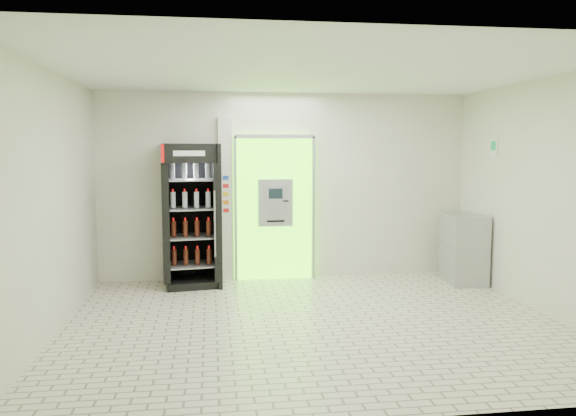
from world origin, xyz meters
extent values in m
plane|color=beige|center=(0.00, 0.00, 0.00)|extent=(6.00, 6.00, 0.00)
plane|color=silver|center=(0.00, 2.50, 1.50)|extent=(6.00, 0.00, 6.00)
plane|color=silver|center=(0.00, -2.50, 1.50)|extent=(6.00, 0.00, 6.00)
plane|color=silver|center=(-3.00, 0.00, 1.50)|extent=(0.00, 5.00, 5.00)
plane|color=silver|center=(3.00, 0.00, 1.50)|extent=(0.00, 5.00, 5.00)
plane|color=white|center=(0.00, 0.00, 3.00)|extent=(6.00, 6.00, 0.00)
cube|color=#5BFF10|center=(-0.20, 2.43, 1.15)|extent=(1.20, 0.12, 2.30)
cube|color=gray|center=(-0.20, 2.36, 2.30)|extent=(1.28, 0.04, 0.06)
cube|color=gray|center=(-0.83, 2.36, 1.15)|extent=(0.04, 0.04, 2.30)
cube|color=gray|center=(0.43, 2.36, 1.15)|extent=(0.04, 0.04, 2.30)
cube|color=black|center=(-0.10, 2.38, 0.50)|extent=(0.62, 0.01, 0.67)
cube|color=black|center=(-0.54, 2.38, 1.98)|extent=(0.22, 0.01, 0.18)
cube|color=#9C9FA3|center=(-0.20, 2.32, 1.25)|extent=(0.55, 0.12, 0.75)
cube|color=black|center=(-0.20, 2.25, 1.40)|extent=(0.22, 0.01, 0.16)
cube|color=gray|center=(-0.20, 2.25, 1.12)|extent=(0.16, 0.01, 0.12)
cube|color=black|center=(-0.04, 2.25, 1.28)|extent=(0.09, 0.01, 0.02)
cube|color=black|center=(-0.20, 2.25, 0.96)|extent=(0.28, 0.01, 0.03)
cube|color=silver|center=(-0.98, 2.45, 1.30)|extent=(0.22, 0.10, 2.60)
cube|color=#193FB2|center=(-0.98, 2.40, 1.65)|extent=(0.09, 0.01, 0.06)
cube|color=red|center=(-0.98, 2.40, 1.52)|extent=(0.09, 0.01, 0.06)
cube|color=yellow|center=(-0.98, 2.40, 1.39)|extent=(0.09, 0.01, 0.06)
cube|color=orange|center=(-0.98, 2.40, 1.26)|extent=(0.09, 0.01, 0.06)
cube|color=red|center=(-0.98, 2.40, 1.13)|extent=(0.09, 0.01, 0.06)
cube|color=black|center=(-1.52, 2.12, 1.09)|extent=(0.92, 0.85, 2.18)
cube|color=black|center=(-1.52, 2.46, 1.09)|extent=(0.82, 0.17, 2.18)
cube|color=#A90909|center=(-1.52, 1.75, 2.04)|extent=(0.79, 0.12, 0.26)
cube|color=white|center=(-1.52, 1.75, 2.04)|extent=(0.45, 0.07, 0.08)
cube|color=black|center=(-1.52, 2.12, 0.05)|extent=(0.92, 0.85, 0.11)
cylinder|color=gray|center=(-1.16, 1.73, 1.00)|extent=(0.03, 0.03, 0.98)
cube|color=gray|center=(-1.52, 2.12, 0.33)|extent=(0.77, 0.73, 0.02)
cube|color=gray|center=(-1.52, 2.12, 0.76)|extent=(0.77, 0.73, 0.02)
cube|color=gray|center=(-1.52, 2.12, 1.20)|extent=(0.77, 0.73, 0.02)
cube|color=gray|center=(-1.52, 2.12, 1.64)|extent=(0.77, 0.73, 0.02)
cube|color=#9C9FA3|center=(2.72, 1.73, 0.54)|extent=(0.61, 0.86, 1.08)
cube|color=gray|center=(2.45, 1.73, 0.59)|extent=(0.08, 0.79, 0.01)
cube|color=white|center=(2.99, 1.40, 2.12)|extent=(0.02, 0.22, 0.26)
cube|color=#0C8A47|center=(2.98, 1.40, 2.15)|extent=(0.00, 0.14, 0.14)
camera|label=1|loc=(-1.22, -6.52, 2.10)|focal=35.00mm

